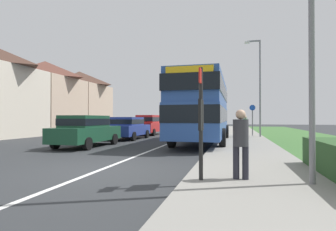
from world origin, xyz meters
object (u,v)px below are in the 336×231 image
parked_car_dark_green (86,130)px  pedestrian_at_stop (241,141)px  street_lamp_mid (259,82)px  parked_car_blue (128,127)px  cycle_route_sign (252,119)px  pedestrian_walking_away (245,125)px  double_decker_bus (203,107)px  parked_car_red (149,124)px  bus_stop_sign (201,115)px

parked_car_dark_green → pedestrian_at_stop: bearing=-39.3°
street_lamp_mid → parked_car_dark_green: bearing=-137.4°
parked_car_dark_green → parked_car_blue: bearing=88.2°
cycle_route_sign → street_lamp_mid: bearing=-69.8°
pedestrian_walking_away → street_lamp_mid: 3.40m
pedestrian_at_stop → pedestrian_walking_away: 14.05m
cycle_route_sign → parked_car_dark_green: bearing=-132.9°
parked_car_blue → double_decker_bus: bearing=-17.1°
street_lamp_mid → pedestrian_at_stop: bearing=-96.1°
street_lamp_mid → cycle_route_sign: bearing=110.2°
parked_car_blue → parked_car_red: size_ratio=1.00×
street_lamp_mid → double_decker_bus: bearing=-125.6°
bus_stop_sign → street_lamp_mid: bearing=80.7°
parked_car_blue → pedestrian_at_stop: pedestrian_at_stop is taller
double_decker_bus → parked_car_dark_green: 6.73m
parked_car_red → street_lamp_mid: street_lamp_mid is taller
double_decker_bus → pedestrian_at_stop: double_decker_bus is taller
pedestrian_walking_away → cycle_route_sign: bearing=69.8°
parked_car_dark_green → pedestrian_walking_away: (8.18, 7.83, 0.08)m
double_decker_bus → cycle_route_sign: 6.80m
parked_car_dark_green → street_lamp_mid: bearing=42.6°
pedestrian_at_stop → street_lamp_mid: 15.06m
pedestrian_walking_away → street_lamp_mid: (0.98, 0.60, 3.20)m
parked_car_dark_green → parked_car_red: bearing=89.8°
parked_car_blue → bus_stop_sign: bearing=-60.6°
parked_car_red → pedestrian_walking_away: (8.15, -2.42, 0.02)m
pedestrian_walking_away → pedestrian_at_stop: bearing=-92.4°
parked_car_dark_green → cycle_route_sign: 12.91m
parked_car_dark_green → cycle_route_sign: cycle_route_sign is taller
bus_stop_sign → street_lamp_mid: street_lamp_mid is taller
double_decker_bus → street_lamp_mid: (3.53, 4.94, 2.04)m
parked_car_dark_green → parked_car_red: 10.25m
double_decker_bus → parked_car_red: (-5.59, 6.77, -1.19)m
parked_car_blue → street_lamp_mid: 10.12m
parked_car_red → bus_stop_sign: bus_stop_sign is taller
parked_car_blue → cycle_route_sign: size_ratio=1.72×
parked_car_blue → cycle_route_sign: cycle_route_sign is taller
parked_car_dark_green → street_lamp_mid: street_lamp_mid is taller
double_decker_bus → cycle_route_sign: bearing=62.2°
pedestrian_at_stop → pedestrian_walking_away: size_ratio=1.00×
parked_car_dark_green → street_lamp_mid: 12.87m
parked_car_blue → pedestrian_at_stop: size_ratio=2.59×
pedestrian_walking_away → bus_stop_sign: size_ratio=0.64×
pedestrian_at_stop → parked_car_red: bearing=114.6°
parked_car_dark_green → parked_car_red: size_ratio=1.04×
parked_car_dark_green → pedestrian_at_stop: (7.58, -6.21, 0.08)m
street_lamp_mid → parked_car_blue: bearing=-160.1°
double_decker_bus → parked_car_dark_green: bearing=-148.2°
cycle_route_sign → street_lamp_mid: 2.96m
bus_stop_sign → street_lamp_mid: size_ratio=0.36×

